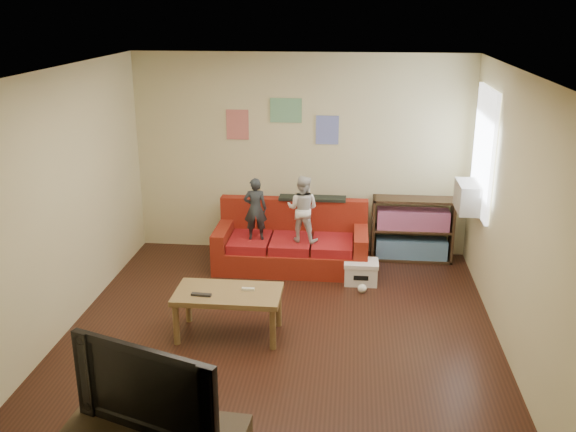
# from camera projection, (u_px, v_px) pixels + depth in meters

# --- Properties ---
(room_shell) EXTENTS (4.52, 5.02, 2.72)m
(room_shell) POSITION_uv_depth(u_px,v_px,m) (280.00, 213.00, 6.26)
(room_shell) COLOR #371B11
(room_shell) RESTS_ON ground
(sofa) EXTENTS (1.96, 0.90, 0.86)m
(sofa) POSITION_uv_depth(u_px,v_px,m) (292.00, 244.00, 8.39)
(sofa) COLOR maroon
(sofa) RESTS_ON ground
(child_a) EXTENTS (0.32, 0.23, 0.81)m
(child_a) POSITION_uv_depth(u_px,v_px,m) (255.00, 209.00, 8.11)
(child_a) COLOR #262C2F
(child_a) RESTS_ON sofa
(child_b) EXTENTS (0.48, 0.41, 0.85)m
(child_b) POSITION_uv_depth(u_px,v_px,m) (303.00, 209.00, 8.05)
(child_b) COLOR silver
(child_b) RESTS_ON sofa
(coffee_table) EXTENTS (1.09, 0.60, 0.49)m
(coffee_table) POSITION_uv_depth(u_px,v_px,m) (228.00, 298.00, 6.57)
(coffee_table) COLOR olive
(coffee_table) RESTS_ON ground
(remote) EXTENTS (0.21, 0.07, 0.02)m
(remote) POSITION_uv_depth(u_px,v_px,m) (201.00, 295.00, 6.46)
(remote) COLOR black
(remote) RESTS_ON coffee_table
(game_controller) EXTENTS (0.13, 0.04, 0.03)m
(game_controller) POSITION_uv_depth(u_px,v_px,m) (248.00, 289.00, 6.58)
(game_controller) COLOR silver
(game_controller) RESTS_ON coffee_table
(bookshelf) EXTENTS (1.07, 0.32, 0.86)m
(bookshelf) POSITION_uv_depth(u_px,v_px,m) (412.00, 232.00, 8.56)
(bookshelf) COLOR #3A2818
(bookshelf) RESTS_ON ground
(window) EXTENTS (0.04, 1.08, 1.48)m
(window) POSITION_uv_depth(u_px,v_px,m) (484.00, 152.00, 7.51)
(window) COLOR white
(window) RESTS_ON room_shell
(ac_unit) EXTENTS (0.28, 0.55, 0.35)m
(ac_unit) POSITION_uv_depth(u_px,v_px,m) (469.00, 197.00, 7.70)
(ac_unit) COLOR #B7B2A3
(ac_unit) RESTS_ON window
(artwork_left) EXTENTS (0.30, 0.01, 0.40)m
(artwork_left) POSITION_uv_depth(u_px,v_px,m) (237.00, 125.00, 8.56)
(artwork_left) COLOR #D87266
(artwork_left) RESTS_ON room_shell
(artwork_center) EXTENTS (0.42, 0.01, 0.32)m
(artwork_center) POSITION_uv_depth(u_px,v_px,m) (286.00, 110.00, 8.43)
(artwork_center) COLOR #72B27F
(artwork_center) RESTS_ON room_shell
(artwork_right) EXTENTS (0.30, 0.01, 0.38)m
(artwork_right) POSITION_uv_depth(u_px,v_px,m) (327.00, 130.00, 8.46)
(artwork_right) COLOR #727FCC
(artwork_right) RESTS_ON room_shell
(file_box) EXTENTS (0.42, 0.32, 0.29)m
(file_box) POSITION_uv_depth(u_px,v_px,m) (361.00, 272.00, 7.90)
(file_box) COLOR white
(file_box) RESTS_ON ground
(television) EXTENTS (1.14, 0.54, 0.66)m
(television) POSITION_uv_depth(u_px,v_px,m) (154.00, 382.00, 4.42)
(television) COLOR black
(television) RESTS_ON tv_stand
(tissue) EXTENTS (0.11, 0.11, 0.11)m
(tissue) POSITION_uv_depth(u_px,v_px,m) (362.00, 289.00, 7.65)
(tissue) COLOR white
(tissue) RESTS_ON ground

